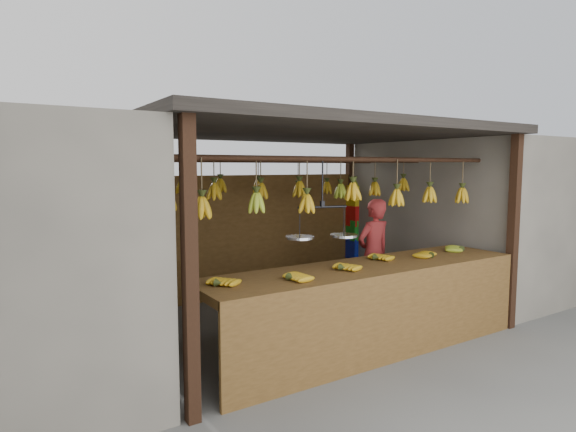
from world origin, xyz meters
TOP-DOWN VIEW (x-y plane):
  - ground at (0.00, 0.00)m, footprint 80.00×80.00m
  - stall at (0.00, 0.33)m, footprint 4.30×3.30m
  - neighbor_right at (3.60, 0.00)m, footprint 3.00×3.00m
  - counter at (0.07, -1.24)m, footprint 3.71×0.84m
  - hanging_bananas at (-0.00, -0.00)m, footprint 3.57×2.23m
  - balance_scale at (-0.43, -1.00)m, footprint 0.72×0.40m
  - vendor at (1.17, -0.01)m, footprint 0.56×0.38m
  - bag_bundles at (1.94, 1.35)m, footprint 0.08×0.26m

SIDE VIEW (x-z plane):
  - ground at x=0.00m, z-range 0.00..0.00m
  - counter at x=0.07m, z-range 0.23..1.19m
  - vendor at x=1.17m, z-range 0.00..1.49m
  - bag_bundles at x=1.94m, z-range 0.37..1.60m
  - neighbor_right at x=3.60m, z-range 0.00..2.30m
  - balance_scale at x=-0.43m, z-range 0.88..1.66m
  - hanging_bananas at x=0.00m, z-range 1.42..1.81m
  - stall at x=0.00m, z-range 0.77..3.17m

